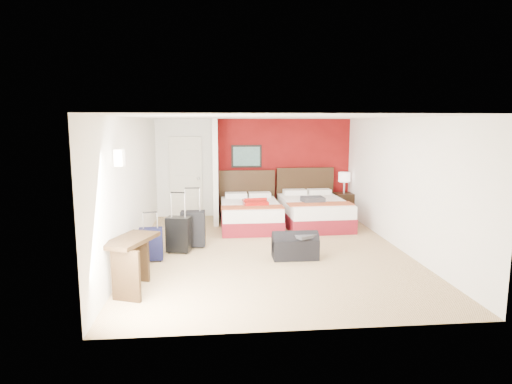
{
  "coord_description": "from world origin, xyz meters",
  "views": [
    {
      "loc": [
        -1.0,
        -7.95,
        2.4
      ],
      "look_at": [
        -0.18,
        0.8,
        1.0
      ],
      "focal_mm": 30.59,
      "sensor_mm": 36.0,
      "label": 1
    }
  ],
  "objects": [
    {
      "name": "partition_wall",
      "position": [
        -1.0,
        2.61,
        1.25
      ],
      "size": [
        0.12,
        1.2,
        2.5
      ],
      "primitive_type": "cube",
      "color": "silver",
      "rests_on": "ground"
    },
    {
      "name": "entry_door",
      "position": [
        -1.75,
        3.2,
        1.02
      ],
      "size": [
        0.82,
        0.06,
        2.05
      ],
      "primitive_type": "cube",
      "color": "silver",
      "rests_on": "ground"
    },
    {
      "name": "red_suitcase_open",
      "position": [
        -0.11,
        1.79,
        0.62
      ],
      "size": [
        0.6,
        0.78,
        0.09
      ],
      "primitive_type": "cube",
      "rotation": [
        0.0,
        0.0,
        0.1
      ],
      "color": "#A5120E",
      "rests_on": "bed_left"
    },
    {
      "name": "suitcase_charcoal",
      "position": [
        -1.45,
        0.36,
        0.34
      ],
      "size": [
        0.47,
        0.3,
        0.68
      ],
      "primitive_type": "cube",
      "rotation": [
        0.0,
        0.0,
        -0.03
      ],
      "color": "black",
      "rests_on": "ground"
    },
    {
      "name": "table_lamp",
      "position": [
        2.28,
        2.82,
        0.88
      ],
      "size": [
        0.31,
        0.31,
        0.53
      ],
      "primitive_type": "cylinder",
      "rotation": [
        0.0,
        0.0,
        -0.03
      ],
      "color": "white",
      "rests_on": "nightstand"
    },
    {
      "name": "jacket_draped",
      "position": [
        0.55,
        -0.58,
        0.43
      ],
      "size": [
        0.52,
        0.49,
        0.05
      ],
      "primitive_type": "cube",
      "rotation": [
        0.0,
        0.0,
        0.5
      ],
      "color": "#36363B",
      "rests_on": "duffel_bag"
    },
    {
      "name": "bed_left",
      "position": [
        -0.21,
        1.89,
        0.29
      ],
      "size": [
        1.34,
        1.91,
        0.57
      ],
      "primitive_type": "cube",
      "rotation": [
        0.0,
        0.0,
        -0.0
      ],
      "color": "silver",
      "rests_on": "ground"
    },
    {
      "name": "suitcase_navy",
      "position": [
        -2.14,
        -0.44,
        0.28
      ],
      "size": [
        0.42,
        0.28,
        0.55
      ],
      "primitive_type": "cube",
      "rotation": [
        0.0,
        0.0,
        0.09
      ],
      "color": "black",
      "rests_on": "ground"
    },
    {
      "name": "duffel_bag",
      "position": [
        0.4,
        -0.53,
        0.2
      ],
      "size": [
        0.8,
        0.43,
        0.41
      ],
      "primitive_type": "cube",
      "rotation": [
        0.0,
        0.0,
        -0.0
      ],
      "color": "black",
      "rests_on": "ground"
    },
    {
      "name": "suitcase_black",
      "position": [
        -1.7,
        0.02,
        0.32
      ],
      "size": [
        0.48,
        0.36,
        0.65
      ],
      "primitive_type": "cube",
      "rotation": [
        0.0,
        0.0,
        -0.23
      ],
      "color": "black",
      "rests_on": "ground"
    },
    {
      "name": "red_accent_panel",
      "position": [
        0.75,
        3.23,
        1.25
      ],
      "size": [
        3.5,
        0.04,
        2.5
      ],
      "primitive_type": "cube",
      "color": "maroon",
      "rests_on": "ground"
    },
    {
      "name": "room_walls",
      "position": [
        -1.4,
        1.42,
        1.26
      ],
      "size": [
        5.02,
        6.52,
        2.5
      ],
      "color": "white",
      "rests_on": "ground"
    },
    {
      "name": "jacket_bundle",
      "position": [
        1.2,
        1.68,
        0.67
      ],
      "size": [
        0.52,
        0.43,
        0.12
      ],
      "primitive_type": "cube",
      "rotation": [
        0.0,
        0.0,
        0.07
      ],
      "color": "#3B3B40",
      "rests_on": "bed_right"
    },
    {
      "name": "bed_right",
      "position": [
        1.3,
        1.98,
        0.3
      ],
      "size": [
        1.49,
        2.08,
        0.61
      ],
      "primitive_type": "cube",
      "rotation": [
        0.0,
        0.0,
        0.03
      ],
      "color": "white",
      "rests_on": "ground"
    },
    {
      "name": "nightstand",
      "position": [
        2.28,
        2.82,
        0.31
      ],
      "size": [
        0.45,
        0.45,
        0.61
      ],
      "primitive_type": "cube",
      "rotation": [
        0.0,
        0.0,
        0.03
      ],
      "color": "black",
      "rests_on": "ground"
    },
    {
      "name": "desk",
      "position": [
        -2.22,
        -1.8,
        0.39
      ],
      "size": [
        0.77,
        1.04,
        0.78
      ],
      "primitive_type": "cube",
      "rotation": [
        0.0,
        0.0,
        -0.36
      ],
      "color": "black",
      "rests_on": "ground"
    },
    {
      "name": "ground",
      "position": [
        0.0,
        0.0,
        0.0
      ],
      "size": [
        6.5,
        6.5,
        0.0
      ],
      "primitive_type": "plane",
      "color": "tan",
      "rests_on": "ground"
    }
  ]
}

